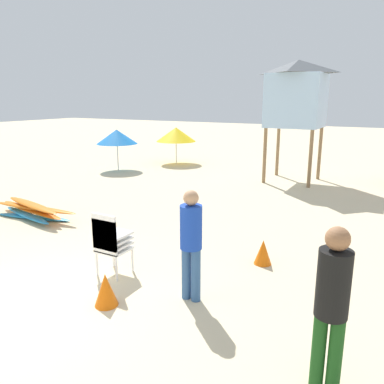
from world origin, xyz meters
name	(u,v)px	position (x,y,z in m)	size (l,w,h in m)	color
ground	(9,312)	(0.00, 0.00, 0.00)	(80.00, 80.00, 0.00)	beige
stacked_plastic_chairs	(110,239)	(0.51, 1.58, 0.65)	(0.48, 0.48, 1.11)	white
surfboard_pile	(32,210)	(-3.30, 3.05, 0.21)	(2.76, 0.90, 0.40)	#268CCC
lifeguard_near_left	(191,238)	(2.05, 1.55, 0.96)	(0.32, 0.32, 1.67)	#33598C
lifeguard_near_center	(332,300)	(4.13, 0.61, 1.02)	(0.32, 0.32, 1.77)	#194C19
lifeguard_tower	(297,94)	(1.17, 10.62, 3.05)	(1.98, 1.98, 4.17)	olive
beach_umbrella_left	(117,137)	(-5.75, 9.32, 1.38)	(1.67, 1.67, 1.67)	beige
beach_umbrella_far	(176,134)	(-4.48, 11.91, 1.32)	(1.80, 1.80, 1.63)	beige
traffic_cone_near	(106,290)	(1.07, 0.81, 0.24)	(0.34, 0.34, 0.49)	orange
traffic_cone_far	(263,252)	(2.58, 3.26, 0.23)	(0.32, 0.32, 0.45)	orange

